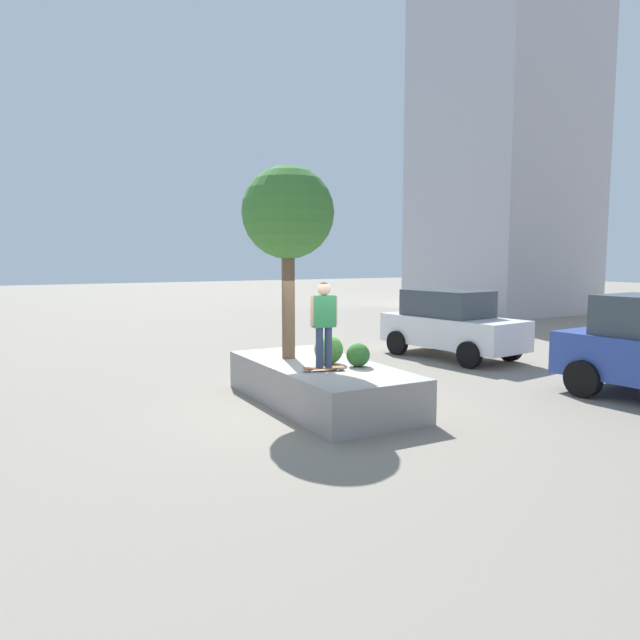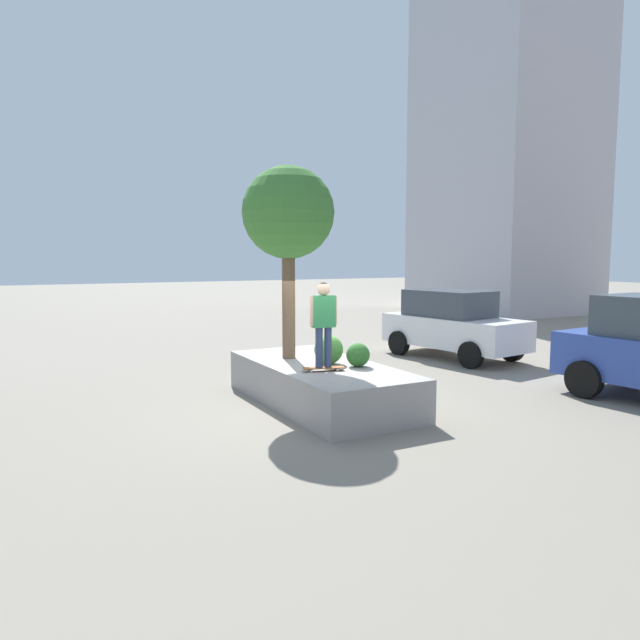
{
  "view_description": "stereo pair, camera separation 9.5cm",
  "coord_description": "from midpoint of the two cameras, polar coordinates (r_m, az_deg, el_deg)",
  "views": [
    {
      "loc": [
        9.97,
        -5.5,
        3.0
      ],
      "look_at": [
        -0.35,
        0.13,
        1.73
      ],
      "focal_mm": 32.76,
      "sensor_mm": 36.0,
      "label": 1
    },
    {
      "loc": [
        10.02,
        -5.42,
        3.0
      ],
      "look_at": [
        -0.35,
        0.13,
        1.73
      ],
      "focal_mm": 32.76,
      "sensor_mm": 36.0,
      "label": 2
    }
  ],
  "objects": [
    {
      "name": "plaza_tree",
      "position": [
        12.48,
        -2.91,
        10.23
      ],
      "size": [
        1.95,
        1.95,
        4.08
      ],
      "color": "brown",
      "rests_on": "planter_ledge"
    },
    {
      "name": "ground_plane",
      "position": [
        11.78,
        0.48,
        -8.58
      ],
      "size": [
        120.0,
        120.0,
        0.0
      ],
      "primitive_type": "plane",
      "color": "gray"
    },
    {
      "name": "skateboard",
      "position": [
        11.19,
        0.59,
        -4.72
      ],
      "size": [
        0.41,
        0.83,
        0.07
      ],
      "color": "brown",
      "rests_on": "planter_ledge"
    },
    {
      "name": "hedge_clump",
      "position": [
        11.89,
        1.08,
        -2.9
      ],
      "size": [
        0.59,
        0.59,
        0.59
      ],
      "primitive_type": "sphere",
      "color": "#4C8C3D",
      "rests_on": "planter_ledge"
    },
    {
      "name": "police_car",
      "position": [
        17.82,
        12.95,
        -0.36
      ],
      "size": [
        4.54,
        2.51,
        2.01
      ],
      "color": "white",
      "rests_on": "ground"
    },
    {
      "name": "skateboarder",
      "position": [
        11.05,
        0.6,
        0.15
      ],
      "size": [
        0.25,
        0.55,
        1.63
      ],
      "color": "navy",
      "rests_on": "skateboard"
    },
    {
      "name": "boxwood_shrub",
      "position": [
        11.64,
        3.97,
        -3.42
      ],
      "size": [
        0.47,
        0.47,
        0.47
      ],
      "primitive_type": "sphere",
      "color": "#2D6628",
      "rests_on": "planter_ledge"
    },
    {
      "name": "office_tower_glass",
      "position": [
        35.8,
        17.98,
        23.0
      ],
      "size": [
        8.27,
        7.12,
        27.08
      ],
      "primitive_type": "cube",
      "color": "#B2B2BC",
      "rests_on": "ground"
    },
    {
      "name": "planter_ledge",
      "position": [
        12.04,
        0.23,
        -6.23
      ],
      "size": [
        4.77,
        2.15,
        0.83
      ],
      "primitive_type": "cube",
      "color": "gray",
      "rests_on": "ground"
    }
  ]
}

